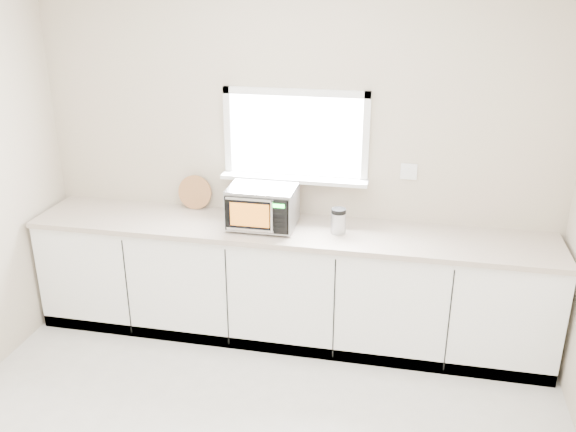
# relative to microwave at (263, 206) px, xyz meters

# --- Properties ---
(back_wall) EXTENTS (4.00, 0.17, 2.70)m
(back_wall) POSITION_rel_microwave_xyz_m (0.19, 0.32, 0.28)
(back_wall) COLOR #C0B699
(back_wall) RESTS_ON ground
(cabinets) EXTENTS (3.92, 0.60, 0.88)m
(cabinets) POSITION_rel_microwave_xyz_m (0.19, 0.02, -0.64)
(cabinets) COLOR white
(cabinets) RESTS_ON ground
(countertop) EXTENTS (3.92, 0.64, 0.04)m
(countertop) POSITION_rel_microwave_xyz_m (0.19, 0.01, -0.18)
(countertop) COLOR #BFB39D
(countertop) RESTS_ON cabinets
(microwave) EXTENTS (0.49, 0.41, 0.31)m
(microwave) POSITION_rel_microwave_xyz_m (0.00, 0.00, 0.00)
(microwave) COLOR black
(microwave) RESTS_ON countertop
(knife_block) EXTENTS (0.12, 0.20, 0.28)m
(knife_block) POSITION_rel_microwave_xyz_m (-0.05, -0.07, -0.05)
(knife_block) COLOR #3F2316
(knife_block) RESTS_ON countertop
(cutting_board) EXTENTS (0.27, 0.07, 0.27)m
(cutting_board) POSITION_rel_microwave_xyz_m (-0.63, 0.26, -0.03)
(cutting_board) COLOR #AA6242
(cutting_board) RESTS_ON countertop
(coffee_grinder) EXTENTS (0.12, 0.12, 0.19)m
(coffee_grinder) POSITION_rel_microwave_xyz_m (0.56, -0.00, -0.07)
(coffee_grinder) COLOR #B2B5BA
(coffee_grinder) RESTS_ON countertop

